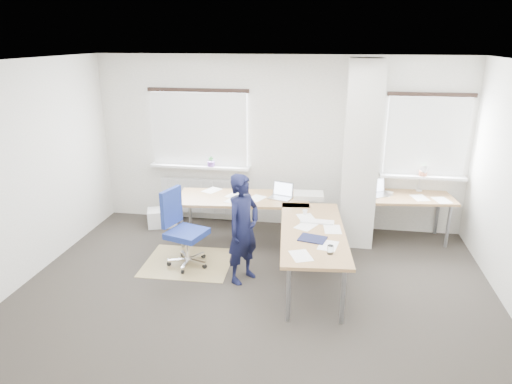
% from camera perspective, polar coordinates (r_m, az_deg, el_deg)
% --- Properties ---
extents(ground, '(6.00, 6.00, 0.00)m').
position_cam_1_polar(ground, '(5.72, -0.54, -13.44)').
color(ground, '#2B2722').
rests_on(ground, ground).
extents(room_shell, '(6.04, 5.04, 2.82)m').
position_cam_1_polar(room_shell, '(5.42, 2.14, 4.87)').
color(room_shell, beige).
rests_on(room_shell, ground).
extents(floor_mat, '(1.24, 1.06, 0.01)m').
position_cam_1_polar(floor_mat, '(6.65, -8.47, -8.70)').
color(floor_mat, '#9C8755').
rests_on(floor_mat, ground).
extents(white_crate, '(0.57, 0.48, 0.29)m').
position_cam_1_polar(white_crate, '(7.91, -11.60, -3.13)').
color(white_crate, white).
rests_on(white_crate, ground).
extents(desk_main, '(2.64, 2.63, 0.96)m').
position_cam_1_polar(desk_main, '(6.40, 2.83, -2.83)').
color(desk_main, olive).
rests_on(desk_main, ground).
extents(desk_side, '(1.47, 0.86, 1.22)m').
position_cam_1_polar(desk_side, '(7.41, 18.18, -0.78)').
color(desk_side, olive).
rests_on(desk_side, ground).
extents(task_chair, '(0.62, 0.60, 1.09)m').
position_cam_1_polar(task_chair, '(6.48, -8.86, -6.49)').
color(task_chair, navy).
rests_on(task_chair, ground).
extents(person, '(0.57, 0.63, 1.45)m').
position_cam_1_polar(person, '(5.85, -1.62, -4.61)').
color(person, black).
rests_on(person, ground).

